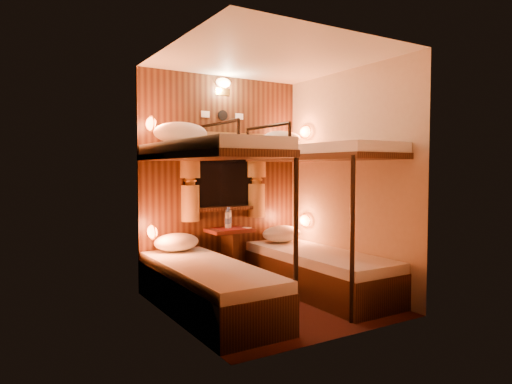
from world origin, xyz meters
TOP-DOWN VIEW (x-y plane):
  - floor at (0.00, 0.00)m, footprint 2.10×2.10m
  - ceiling at (0.00, 0.00)m, footprint 2.10×2.10m
  - wall_back at (0.00, 1.05)m, footprint 2.40×0.00m
  - wall_front at (0.00, -1.05)m, footprint 2.40×0.00m
  - wall_left at (-1.00, 0.00)m, footprint 0.00×2.40m
  - wall_right at (1.00, 0.00)m, footprint 0.00×2.40m
  - back_panel at (0.00, 1.04)m, footprint 2.00×0.03m
  - bunk_left at (-0.65, 0.07)m, footprint 0.72×1.90m
  - bunk_right at (0.65, 0.07)m, footprint 0.72×1.90m
  - window at (0.00, 1.00)m, footprint 1.00×0.12m
  - curtains at (0.00, 0.97)m, footprint 1.10×0.22m
  - back_fixtures at (0.00, 1.00)m, footprint 0.54×0.09m
  - reading_lamps at (-0.00, 0.70)m, footprint 2.00×0.20m
  - table at (0.00, 0.85)m, footprint 0.50×0.34m
  - bottle_left at (-0.01, 0.88)m, footprint 0.06×0.06m
  - bottle_right at (0.01, 0.90)m, footprint 0.07×0.07m
  - sachet_a at (0.19, 0.78)m, footprint 0.10×0.09m
  - sachet_b at (0.19, 0.82)m, footprint 0.09×0.09m
  - pillow_lower_left at (-0.65, 0.83)m, footprint 0.49×0.35m
  - pillow_lower_right at (0.65, 0.75)m, footprint 0.50×0.36m
  - pillow_upper_left at (-0.65, 0.69)m, footprint 0.57×0.40m
  - pillow_upper_right at (0.65, 0.76)m, footprint 0.50×0.35m

SIDE VIEW (x-z plane):
  - floor at x=0.00m, z-range 0.00..0.00m
  - table at x=0.00m, z-range 0.09..0.74m
  - pillow_lower_left at x=-0.65m, z-range 0.46..0.65m
  - pillow_lower_right at x=0.65m, z-range 0.46..0.65m
  - bunk_left at x=-0.65m, z-range -0.35..1.47m
  - bunk_right at x=0.65m, z-range -0.35..1.47m
  - sachet_b at x=0.19m, z-range 0.65..0.66m
  - sachet_a at x=0.19m, z-range 0.65..0.66m
  - bottle_left at x=-0.01m, z-range 0.63..0.85m
  - bottle_right at x=0.01m, z-range 0.63..0.88m
  - window at x=0.00m, z-range 0.79..1.58m
  - wall_back at x=0.00m, z-range 0.00..2.40m
  - wall_front at x=0.00m, z-range 0.00..2.40m
  - wall_left at x=-1.00m, z-range 0.00..2.40m
  - wall_right at x=1.00m, z-range 0.00..2.40m
  - back_panel at x=0.00m, z-range 0.00..2.40m
  - reading_lamps at x=0.00m, z-range 0.62..1.86m
  - curtains at x=0.00m, z-range 0.76..1.76m
  - pillow_upper_right at x=0.65m, z-range 1.59..1.78m
  - pillow_upper_left at x=-0.65m, z-range 1.59..1.81m
  - back_fixtures at x=0.00m, z-range 2.00..2.49m
  - ceiling at x=0.00m, z-range 2.40..2.40m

